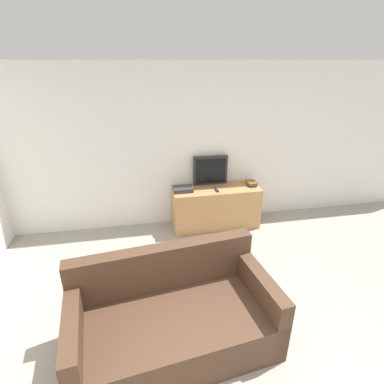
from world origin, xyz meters
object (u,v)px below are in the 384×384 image
at_px(tv_stand, 216,207).
at_px(television, 210,170).
at_px(book_stack, 252,183).
at_px(remote_on_stand, 216,190).
at_px(couch, 173,319).
at_px(set_top_box, 183,189).

distance_m(tv_stand, television, 0.62).
bearing_deg(book_stack, remote_on_stand, -171.43).
bearing_deg(couch, remote_on_stand, 57.70).
relative_size(tv_stand, book_stack, 6.47).
distance_m(tv_stand, remote_on_stand, 0.36).
xyz_separation_m(tv_stand, television, (-0.05, 0.21, 0.58)).
height_order(book_stack, set_top_box, book_stack).
bearing_deg(television, remote_on_stand, -82.82).
relative_size(couch, book_stack, 9.12).
bearing_deg(tv_stand, set_top_box, 179.74).
bearing_deg(set_top_box, remote_on_stand, -8.33).
relative_size(television, book_stack, 2.56).
xyz_separation_m(book_stack, set_top_box, (-1.16, -0.02, -0.01)).
bearing_deg(tv_stand, remote_on_stand, -103.92).
bearing_deg(television, book_stack, -15.81).
bearing_deg(set_top_box, television, 22.21).
relative_size(book_stack, remote_on_stand, 1.26).
xyz_separation_m(tv_stand, couch, (-1.00, -2.17, -0.05)).
distance_m(tv_stand, couch, 2.39).
relative_size(tv_stand, television, 2.53).
bearing_deg(book_stack, couch, -126.33).
height_order(television, book_stack, television).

